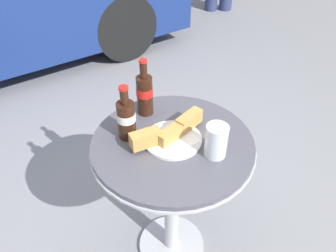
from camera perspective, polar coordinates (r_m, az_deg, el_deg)
name	(u,v)px	position (r m, az deg, el deg)	size (l,w,h in m)	color
ground_plane	(171,245)	(1.76, 0.60, -19.99)	(30.00, 30.00, 0.00)	gray
bistro_table	(172,171)	(1.33, 0.76, -7.84)	(0.62, 0.62, 0.70)	#B7B7BC
cola_bottle_left	(126,118)	(1.19, -7.27, 1.38)	(0.07, 0.07, 0.22)	#33190F
cola_bottle_right	(145,93)	(1.30, -4.08, 5.75)	(0.07, 0.07, 0.24)	#33190F
drinking_glass	(216,142)	(1.14, 8.36, -2.77)	(0.08, 0.08, 0.12)	black
lunch_plate_near	(171,134)	(1.20, 0.50, -1.44)	(0.31, 0.22, 0.07)	silver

